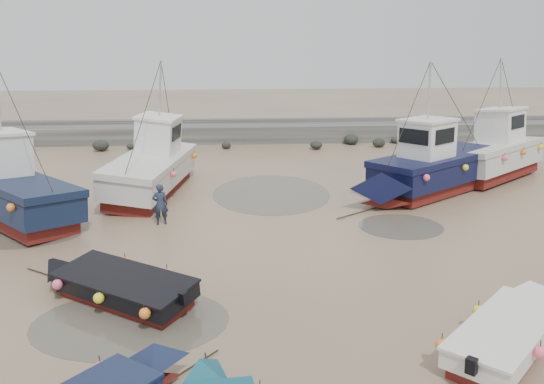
{
  "coord_description": "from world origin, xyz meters",
  "views": [
    {
      "loc": [
        -0.12,
        -15.63,
        7.39
      ],
      "look_at": [
        1.18,
        4.44,
        1.4
      ],
      "focal_mm": 35.0,
      "sensor_mm": 36.0,
      "label": 1
    }
  ],
  "objects_px": {
    "cabin_boat_0": "(4,188)",
    "cabin_boat_2": "(431,167)",
    "dinghy_3": "(513,328)",
    "dinghy_4": "(116,282)",
    "person": "(162,224)",
    "cabin_boat_1": "(153,164)",
    "cabin_boat_3": "(500,152)"
  },
  "relations": [
    {
      "from": "dinghy_3",
      "to": "person",
      "type": "distance_m",
      "value": 13.64
    },
    {
      "from": "dinghy_3",
      "to": "cabin_boat_0",
      "type": "distance_m",
      "value": 19.41
    },
    {
      "from": "dinghy_3",
      "to": "cabin_boat_1",
      "type": "bearing_deg",
      "value": 172.75
    },
    {
      "from": "dinghy_4",
      "to": "cabin_boat_3",
      "type": "relative_size",
      "value": 0.7
    },
    {
      "from": "cabin_boat_0",
      "to": "cabin_boat_3",
      "type": "xyz_separation_m",
      "value": [
        23.65,
        5.38,
        0.02
      ]
    },
    {
      "from": "person",
      "to": "dinghy_3",
      "type": "bearing_deg",
      "value": 123.59
    },
    {
      "from": "dinghy_4",
      "to": "cabin_boat_0",
      "type": "bearing_deg",
      "value": 72.49
    },
    {
      "from": "dinghy_4",
      "to": "cabin_boat_2",
      "type": "xyz_separation_m",
      "value": [
        12.8,
        9.87,
        0.78
      ]
    },
    {
      "from": "cabin_boat_1",
      "to": "cabin_boat_2",
      "type": "xyz_separation_m",
      "value": [
        13.38,
        -1.43,
        -0.0
      ]
    },
    {
      "from": "cabin_boat_0",
      "to": "cabin_boat_1",
      "type": "bearing_deg",
      "value": -10.45
    },
    {
      "from": "dinghy_4",
      "to": "cabin_boat_1",
      "type": "bearing_deg",
      "value": 36.24
    },
    {
      "from": "cabin_boat_1",
      "to": "cabin_boat_3",
      "type": "xyz_separation_m",
      "value": [
        18.18,
        1.5,
        0.03
      ]
    },
    {
      "from": "dinghy_4",
      "to": "person",
      "type": "bearing_deg",
      "value": 29.44
    },
    {
      "from": "dinghy_3",
      "to": "cabin_boat_0",
      "type": "relative_size",
      "value": 0.62
    },
    {
      "from": "dinghy_4",
      "to": "cabin_boat_2",
      "type": "relative_size",
      "value": 0.62
    },
    {
      "from": "dinghy_3",
      "to": "cabin_boat_1",
      "type": "relative_size",
      "value": 0.48
    },
    {
      "from": "cabin_boat_0",
      "to": "cabin_boat_2",
      "type": "distance_m",
      "value": 19.01
    },
    {
      "from": "dinghy_4",
      "to": "cabin_boat_3",
      "type": "distance_m",
      "value": 21.78
    },
    {
      "from": "dinghy_3",
      "to": "cabin_boat_2",
      "type": "distance_m",
      "value": 13.35
    },
    {
      "from": "dinghy_4",
      "to": "cabin_boat_3",
      "type": "height_order",
      "value": "cabin_boat_3"
    },
    {
      "from": "dinghy_4",
      "to": "person",
      "type": "distance_m",
      "value": 6.37
    },
    {
      "from": "dinghy_3",
      "to": "person",
      "type": "xyz_separation_m",
      "value": [
        -9.75,
        9.52,
        -0.54
      ]
    },
    {
      "from": "cabin_boat_1",
      "to": "person",
      "type": "relative_size",
      "value": 6.28
    },
    {
      "from": "cabin_boat_1",
      "to": "cabin_boat_3",
      "type": "height_order",
      "value": "same"
    },
    {
      "from": "dinghy_4",
      "to": "cabin_boat_0",
      "type": "height_order",
      "value": "cabin_boat_0"
    },
    {
      "from": "cabin_boat_1",
      "to": "person",
      "type": "xyz_separation_m",
      "value": [
        1.01,
        -4.97,
        -1.32
      ]
    },
    {
      "from": "cabin_boat_0",
      "to": "dinghy_3",
      "type": "bearing_deg",
      "value": -78.95
    },
    {
      "from": "cabin_boat_3",
      "to": "person",
      "type": "xyz_separation_m",
      "value": [
        -17.17,
        -6.47,
        -1.36
      ]
    },
    {
      "from": "dinghy_3",
      "to": "dinghy_4",
      "type": "distance_m",
      "value": 10.67
    },
    {
      "from": "dinghy_4",
      "to": "cabin_boat_0",
      "type": "xyz_separation_m",
      "value": [
        -6.05,
        7.42,
        0.8
      ]
    },
    {
      "from": "cabin_boat_3",
      "to": "person",
      "type": "distance_m",
      "value": 18.4
    },
    {
      "from": "cabin_boat_3",
      "to": "cabin_boat_2",
      "type": "bearing_deg",
      "value": -95.98
    }
  ]
}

